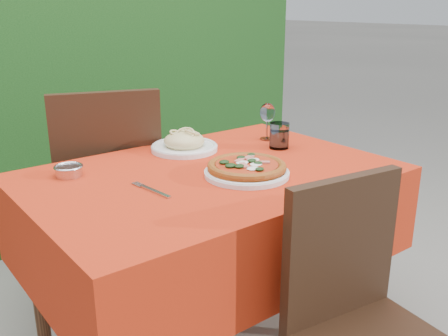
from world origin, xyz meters
TOP-DOWN VIEW (x-y plane):
  - hedge at (0.00, 1.55)m, footprint 3.20×0.55m
  - dining_table at (0.00, 0.00)m, footprint 1.26×0.86m
  - chair_near at (0.05, -0.63)m, footprint 0.44×0.44m
  - chair_far at (-0.12, 0.60)m, footprint 0.56×0.56m
  - pizza_plate at (0.07, -0.11)m, footprint 0.29×0.29m
  - pasta_plate at (0.07, 0.27)m, footprint 0.27×0.27m
  - water_glass at (0.39, 0.07)m, footprint 0.08×0.08m
  - wine_glass at (0.45, 0.20)m, footprint 0.07×0.07m
  - fork at (-0.26, -0.06)m, footprint 0.05×0.20m
  - steel_ramekin at (-0.41, 0.25)m, footprint 0.09×0.09m

SIDE VIEW (x-z plane):
  - chair_near at x=0.05m, z-range 0.06..0.92m
  - chair_far at x=-0.12m, z-range 0.07..1.05m
  - dining_table at x=0.00m, z-range 0.22..0.97m
  - fork at x=-0.26m, z-range 0.75..0.75m
  - steel_ramekin at x=-0.41m, z-range 0.75..0.78m
  - pizza_plate at x=0.07m, z-range 0.75..0.80m
  - pasta_plate at x=0.07m, z-range 0.74..0.81m
  - water_glass at x=0.39m, z-range 0.74..0.85m
  - wine_glass at x=0.45m, z-range 0.78..0.94m
  - hedge at x=0.00m, z-range 0.03..1.81m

